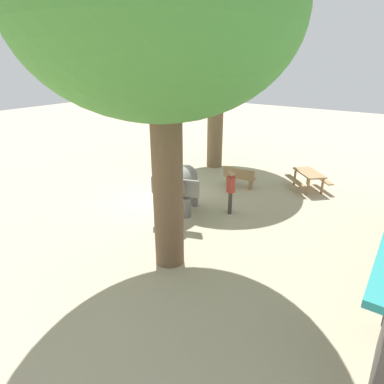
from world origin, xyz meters
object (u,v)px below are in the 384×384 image
at_px(wooden_bench, 239,177).
at_px(picnic_table_near, 309,176).
at_px(shade_tree_secondary, 163,15).
at_px(elephant, 182,185).
at_px(shade_tree_main, 217,48).
at_px(person_handler, 231,189).

relative_size(wooden_bench, picnic_table_near, 0.68).
distance_m(shade_tree_secondary, picnic_table_near, 9.57).
height_order(elephant, shade_tree_main, shade_tree_main).
bearing_deg(person_handler, shade_tree_main, -80.08).
relative_size(shade_tree_secondary, picnic_table_near, 4.02).
bearing_deg(shade_tree_main, elephant, 19.69).
bearing_deg(shade_tree_secondary, elephant, -149.80).
relative_size(elephant, picnic_table_near, 1.17).
bearing_deg(person_handler, picnic_table_near, -139.59).
bearing_deg(elephant, shade_tree_main, -179.61).
bearing_deg(shade_tree_main, picnic_table_near, 83.85).
height_order(elephant, shade_tree_secondary, shade_tree_secondary).
height_order(shade_tree_main, shade_tree_secondary, shade_tree_secondary).
xyz_separation_m(person_handler, wooden_bench, (-2.49, -0.92, -0.48)).
bearing_deg(shade_tree_main, person_handler, 37.07).
bearing_deg(shade_tree_main, wooden_bench, 50.97).
distance_m(elephant, shade_tree_secondary, 5.90).
xyz_separation_m(shade_tree_main, wooden_bench, (2.03, 2.50, -5.23)).
distance_m(elephant, picnic_table_near, 5.89).
xyz_separation_m(shade_tree_secondary, wooden_bench, (-6.18, -1.04, -5.65)).
distance_m(person_handler, shade_tree_main, 7.39).
height_order(elephant, wooden_bench, elephant).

